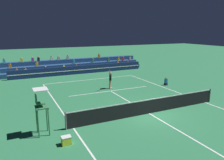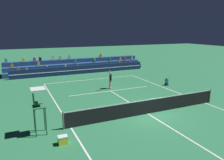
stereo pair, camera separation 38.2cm
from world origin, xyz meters
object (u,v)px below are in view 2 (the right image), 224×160
at_px(tennis_player, 110,79).
at_px(tennis_ball, 100,86).
at_px(ball_kid_courtside, 167,82).
at_px(equipment_cooler, 63,140).
at_px(umpire_chair, 38,105).

relative_size(tennis_player, tennis_ball, 34.99).
xyz_separation_m(ball_kid_courtside, equipment_cooler, (-12.67, -7.67, -0.10)).
distance_m(ball_kid_courtside, equipment_cooler, 14.81).
xyz_separation_m(umpire_chair, tennis_ball, (7.10, 8.67, -1.68)).
xyz_separation_m(umpire_chair, equipment_cooler, (0.93, -1.70, -1.49)).
relative_size(umpire_chair, tennis_ball, 39.26).
height_order(umpire_chair, tennis_player, umpire_chair).
height_order(umpire_chair, ball_kid_courtside, umpire_chair).
height_order(tennis_ball, equipment_cooler, equipment_cooler).
bearing_deg(ball_kid_courtside, umpire_chair, -156.29).
xyz_separation_m(tennis_ball, equipment_cooler, (-6.18, -10.36, 0.19)).
bearing_deg(umpire_chair, tennis_player, 43.41).
bearing_deg(tennis_player, umpire_chair, -136.59).
xyz_separation_m(ball_kid_courtside, tennis_player, (-5.99, 1.22, 0.65)).
distance_m(umpire_chair, ball_kid_courtside, 14.92).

